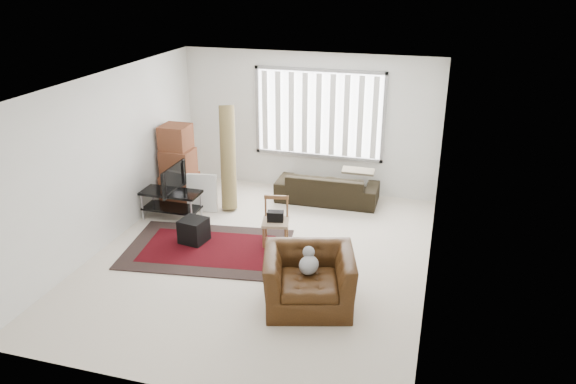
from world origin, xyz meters
name	(u,v)px	position (x,y,z in m)	size (l,w,h in m)	color
room	(271,139)	(0.03, 0.51, 1.76)	(6.00, 6.02, 2.71)	beige
persian_rug	(208,249)	(-0.89, 0.01, 0.01)	(2.74, 2.01, 0.02)	black
tv_stand	(171,199)	(-1.95, 0.92, 0.37)	(1.04, 0.47, 0.52)	black
tv	(170,179)	(-1.95, 0.92, 0.76)	(0.84, 0.11, 0.48)	black
subwoofer	(194,230)	(-1.19, 0.18, 0.22)	(0.39, 0.39, 0.39)	black
moving_boxes	(178,167)	(-2.15, 1.64, 0.69)	(0.61, 0.56, 1.49)	brown
white_flatpack	(202,193)	(-1.58, 1.39, 0.35)	(0.55, 0.08, 0.69)	silver
rolled_rug	(228,157)	(-1.20, 1.76, 0.94)	(0.28, 0.28, 1.87)	olive
sofa	(327,183)	(0.51, 2.45, 0.37)	(1.91, 0.82, 0.73)	black
side_chair	(276,219)	(0.09, 0.51, 0.43)	(0.49, 0.49, 0.77)	#867158
armchair	(309,276)	(1.02, -1.03, 0.43)	(1.40, 1.29, 0.86)	#3B200C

